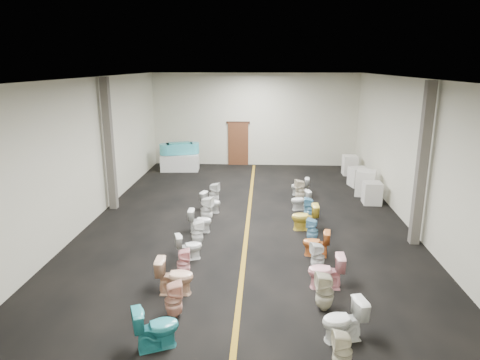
% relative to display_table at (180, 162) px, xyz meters
% --- Properties ---
extents(floor, '(16.00, 16.00, 0.00)m').
position_rel_display_table_xyz_m(floor, '(3.49, -6.59, -0.39)').
color(floor, black).
rests_on(floor, ground).
extents(ceiling, '(16.00, 16.00, 0.00)m').
position_rel_display_table_xyz_m(ceiling, '(3.49, -6.59, 4.11)').
color(ceiling, black).
rests_on(ceiling, ground).
extents(wall_back, '(10.00, 0.00, 10.00)m').
position_rel_display_table_xyz_m(wall_back, '(3.49, 1.41, 1.86)').
color(wall_back, beige).
rests_on(wall_back, ground).
extents(wall_front, '(10.00, 0.00, 10.00)m').
position_rel_display_table_xyz_m(wall_front, '(3.49, -14.59, 1.86)').
color(wall_front, beige).
rests_on(wall_front, ground).
extents(wall_left, '(0.00, 16.00, 16.00)m').
position_rel_display_table_xyz_m(wall_left, '(-1.51, -6.59, 1.86)').
color(wall_left, beige).
rests_on(wall_left, ground).
extents(wall_right, '(0.00, 16.00, 16.00)m').
position_rel_display_table_xyz_m(wall_right, '(8.49, -6.59, 1.86)').
color(wall_right, beige).
rests_on(wall_right, ground).
extents(aisle_stripe, '(0.12, 15.60, 0.01)m').
position_rel_display_table_xyz_m(aisle_stripe, '(3.49, -6.59, -0.39)').
color(aisle_stripe, '#906714').
rests_on(aisle_stripe, floor).
extents(back_door, '(1.00, 0.10, 2.10)m').
position_rel_display_table_xyz_m(back_door, '(2.69, 1.35, 0.66)').
color(back_door, '#562D19').
rests_on(back_door, floor).
extents(door_frame, '(1.15, 0.08, 0.10)m').
position_rel_display_table_xyz_m(door_frame, '(2.69, 1.36, 1.73)').
color(door_frame, '#331C11').
rests_on(door_frame, back_door).
extents(column_left, '(0.25, 0.25, 4.50)m').
position_rel_display_table_xyz_m(column_left, '(-1.26, -5.59, 1.86)').
color(column_left, '#59544C').
rests_on(column_left, floor).
extents(column_right, '(0.25, 0.25, 4.50)m').
position_rel_display_table_xyz_m(column_right, '(8.24, -8.09, 1.86)').
color(column_right, '#59544C').
rests_on(column_right, floor).
extents(display_table, '(1.81, 0.99, 0.78)m').
position_rel_display_table_xyz_m(display_table, '(0.00, 0.00, 0.00)').
color(display_table, white).
rests_on(display_table, floor).
extents(bathtub, '(1.79, 1.05, 0.55)m').
position_rel_display_table_xyz_m(bathtub, '(-0.00, 0.00, 0.68)').
color(bathtub, '#42B3C0').
rests_on(bathtub, display_table).
extents(appliance_crate_a, '(0.64, 0.64, 0.80)m').
position_rel_display_table_xyz_m(appliance_crate_a, '(7.89, -4.59, 0.01)').
color(appliance_crate_a, beige).
rests_on(appliance_crate_a, floor).
extents(appliance_crate_b, '(0.89, 0.89, 0.97)m').
position_rel_display_table_xyz_m(appliance_crate_b, '(7.89, -3.55, 0.10)').
color(appliance_crate_b, silver).
rests_on(appliance_crate_b, floor).
extents(appliance_crate_c, '(0.84, 0.84, 0.78)m').
position_rel_display_table_xyz_m(appliance_crate_c, '(7.89, -2.27, -0.00)').
color(appliance_crate_c, beige).
rests_on(appliance_crate_c, floor).
extents(appliance_crate_d, '(0.63, 0.63, 0.88)m').
position_rel_display_table_xyz_m(appliance_crate_d, '(7.89, -0.37, 0.05)').
color(appliance_crate_d, white).
rests_on(appliance_crate_d, floor).
extents(toilet_left_0, '(0.91, 0.73, 0.81)m').
position_rel_display_table_xyz_m(toilet_left_0, '(2.11, -13.08, 0.02)').
color(toilet_left_0, teal).
rests_on(toilet_left_0, floor).
extents(toilet_left_1, '(0.44, 0.43, 0.77)m').
position_rel_display_table_xyz_m(toilet_left_1, '(2.23, -12.13, -0.00)').
color(toilet_left_1, '#EDAC95').
rests_on(toilet_left_1, floor).
extents(toilet_left_2, '(0.83, 0.49, 0.83)m').
position_rel_display_table_xyz_m(toilet_left_2, '(2.06, -11.20, 0.02)').
color(toilet_left_2, beige).
rests_on(toilet_left_2, floor).
extents(toilet_left_3, '(0.37, 0.36, 0.69)m').
position_rel_display_table_xyz_m(toilet_left_3, '(2.10, -10.41, -0.04)').
color(toilet_left_3, '#F7ACAF').
rests_on(toilet_left_3, floor).
extents(toilet_left_4, '(0.78, 0.60, 0.70)m').
position_rel_display_table_xyz_m(toilet_left_4, '(2.07, -9.48, -0.04)').
color(toilet_left_4, white).
rests_on(toilet_left_4, floor).
extents(toilet_left_5, '(0.43, 0.43, 0.72)m').
position_rel_display_table_xyz_m(toilet_left_5, '(2.15, -8.58, -0.03)').
color(toilet_left_5, white).
rests_on(toilet_left_5, floor).
extents(toilet_left_6, '(0.69, 0.40, 0.70)m').
position_rel_display_table_xyz_m(toilet_left_6, '(2.08, -7.61, -0.04)').
color(toilet_left_6, white).
rests_on(toilet_left_6, floor).
extents(toilet_left_7, '(0.48, 0.47, 0.85)m').
position_rel_display_table_xyz_m(toilet_left_7, '(2.18, -6.81, 0.04)').
color(toilet_left_7, white).
rests_on(toilet_left_7, floor).
extents(toilet_left_8, '(0.77, 0.57, 0.70)m').
position_rel_display_table_xyz_m(toilet_left_8, '(2.19, -5.82, -0.04)').
color(toilet_left_8, silver).
rests_on(toilet_left_8, floor).
extents(toilet_left_9, '(0.42, 0.42, 0.80)m').
position_rel_display_table_xyz_m(toilet_left_9, '(2.20, -4.99, 0.01)').
color(toilet_left_9, silver).
rests_on(toilet_left_9, floor).
extents(toilet_right_0, '(0.35, 0.34, 0.71)m').
position_rel_display_table_xyz_m(toilet_right_0, '(5.30, -13.49, -0.03)').
color(toilet_right_0, beige).
rests_on(toilet_right_0, floor).
extents(toilet_right_1, '(0.88, 0.64, 0.81)m').
position_rel_display_table_xyz_m(toilet_right_1, '(5.46, -12.68, 0.02)').
color(toilet_right_1, white).
rests_on(toilet_right_1, floor).
extents(toilet_right_2, '(0.41, 0.41, 0.82)m').
position_rel_display_table_xyz_m(toilet_right_2, '(5.25, -11.69, 0.02)').
color(toilet_right_2, beige).
rests_on(toilet_right_2, floor).
extents(toilet_right_3, '(0.81, 0.47, 0.82)m').
position_rel_display_table_xyz_m(toilet_right_3, '(5.40, -10.78, 0.02)').
color(toilet_right_3, '#FBA9B2').
rests_on(toilet_right_3, floor).
extents(toilet_right_4, '(0.41, 0.40, 0.73)m').
position_rel_display_table_xyz_m(toilet_right_4, '(5.31, -9.96, -0.02)').
color(toilet_right_4, white).
rests_on(toilet_right_4, floor).
extents(toilet_right_5, '(0.75, 0.50, 0.71)m').
position_rel_display_table_xyz_m(toilet_right_5, '(5.37, -9.11, -0.03)').
color(toilet_right_5, orange).
rests_on(toilet_right_5, floor).
extents(toilet_right_6, '(0.40, 0.40, 0.70)m').
position_rel_display_table_xyz_m(toilet_right_6, '(5.37, -8.20, -0.04)').
color(toilet_right_6, '#70B0D3').
rests_on(toilet_right_6, floor).
extents(toilet_right_7, '(0.81, 0.47, 0.81)m').
position_rel_display_table_xyz_m(toilet_right_7, '(5.24, -7.27, 0.02)').
color(toilet_right_7, yellow).
rests_on(toilet_right_7, floor).
extents(toilet_right_8, '(0.37, 0.36, 0.73)m').
position_rel_display_table_xyz_m(toilet_right_8, '(5.46, -6.35, -0.02)').
color(toilet_right_8, '#67ADD1').
rests_on(toilet_right_8, floor).
extents(toilet_right_9, '(0.74, 0.53, 0.68)m').
position_rel_display_table_xyz_m(toilet_right_9, '(5.26, -5.41, -0.05)').
color(toilet_right_9, silver).
rests_on(toilet_right_9, floor).
extents(toilet_right_10, '(0.45, 0.44, 0.83)m').
position_rel_display_table_xyz_m(toilet_right_10, '(5.32, -4.46, 0.03)').
color(toilet_right_10, beige).
rests_on(toilet_right_10, floor).
extents(toilet_right_11, '(0.70, 0.43, 0.70)m').
position_rel_display_table_xyz_m(toilet_right_11, '(5.38, -3.68, -0.04)').
color(toilet_right_11, silver).
rests_on(toilet_right_11, floor).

